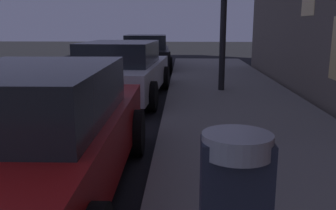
# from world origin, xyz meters

# --- Properties ---
(car_red) EXTENTS (2.07, 4.52, 1.43)m
(car_red) POSITION_xyz_m (2.85, 2.84, 0.72)
(car_red) COLOR maroon
(car_red) RESTS_ON ground
(car_white) EXTENTS (2.29, 4.66, 1.43)m
(car_white) POSITION_xyz_m (2.85, 8.35, 0.71)
(car_white) COLOR silver
(car_white) RESTS_ON ground
(car_black) EXTENTS (2.29, 4.56, 1.43)m
(car_black) POSITION_xyz_m (2.85, 14.38, 0.70)
(car_black) COLOR black
(car_black) RESTS_ON ground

